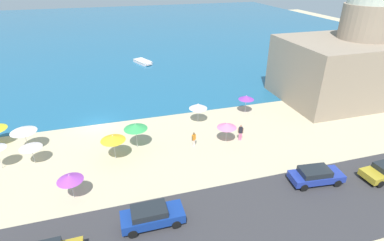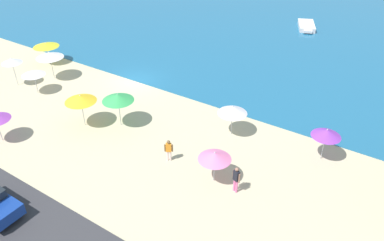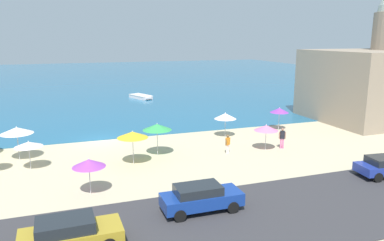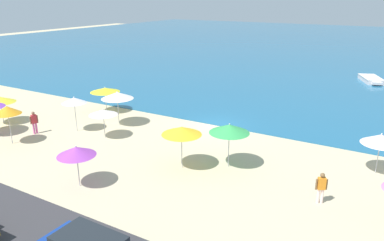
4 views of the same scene
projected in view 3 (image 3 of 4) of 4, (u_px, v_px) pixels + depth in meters
name	position (u px, v px, depth m)	size (l,w,h in m)	color
ground_plane	(101.00, 140.00, 34.24)	(160.00, 160.00, 0.00)	#C4B590
sea	(75.00, 79.00, 84.85)	(150.00, 110.00, 0.05)	#1F5F87
coastal_road	(143.00, 236.00, 17.66)	(80.00, 8.00, 0.06)	#353336
beach_umbrella_2	(225.00, 116.00, 35.03)	(2.08, 2.08, 2.35)	#B2B2B7
beach_umbrella_3	(28.00, 144.00, 26.36)	(1.95, 1.95, 2.09)	#B2B2B7
beach_umbrella_6	(279.00, 110.00, 37.67)	(1.87, 1.87, 2.34)	#B2B2B7
beach_umbrella_7	(157.00, 127.00, 29.40)	(2.29, 2.29, 2.64)	#B2B2B7
beach_umbrella_9	(266.00, 128.00, 30.95)	(1.98, 1.98, 2.19)	#B2B2B7
beach_umbrella_10	(89.00, 163.00, 22.13)	(1.98, 1.98, 2.25)	#B2B2B7
beach_umbrella_11	(133.00, 135.00, 27.32)	(2.27, 2.27, 2.56)	#B2B2B7
beach_umbrella_12	(17.00, 130.00, 28.31)	(2.41, 2.41, 2.64)	#B2B2B7
bather_0	(282.00, 137.00, 31.52)	(0.54, 0.33, 1.77)	pink
bather_2	(228.00, 143.00, 30.15)	(0.50, 0.37, 1.58)	#F9D8CE
parked_car_0	(70.00, 233.00, 16.44)	(4.46, 2.01, 1.41)	#A98A24
parked_car_4	(201.00, 197.00, 20.02)	(4.35, 1.84, 1.47)	navy
skiff_nearshore	(141.00, 97.00, 57.42)	(3.21, 4.49, 0.54)	silver
harbor_fortress	(382.00, 73.00, 42.38)	(13.07, 11.60, 14.81)	gray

